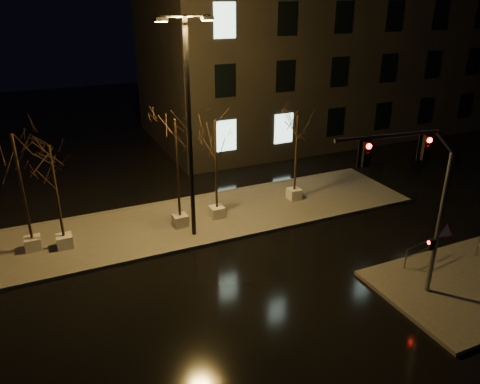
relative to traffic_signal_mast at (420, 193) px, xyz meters
name	(u,v)px	position (x,y,z in m)	size (l,w,h in m)	color
ground	(252,285)	(-4.64, 3.02, -4.18)	(90.00, 90.00, 0.00)	black
median	(198,219)	(-4.64, 9.02, -4.11)	(22.00, 5.00, 0.15)	#474540
sidewalk_corner	(471,285)	(2.86, -0.48, -4.11)	(7.00, 5.00, 0.15)	#474540
building	(317,32)	(9.36, 21.02, 3.32)	(25.00, 12.00, 15.00)	black
tree_0	(17,162)	(-12.05, 9.07, -0.08)	(1.80, 1.80, 5.20)	#B6B3AA
tree_1	(53,170)	(-10.80, 8.71, -0.50)	(1.80, 1.80, 4.65)	#B6B3AA
tree_2	(176,145)	(-5.69, 8.57, -0.06)	(1.80, 1.80, 5.23)	#B6B3AA
tree_3	(215,143)	(-3.79, 8.71, -0.27)	(1.80, 1.80, 4.96)	#B6B3AA
tree_4	(297,135)	(0.76, 9.09, -0.54)	(1.80, 1.80, 4.59)	#B6B3AA
traffic_signal_mast	(420,193)	(0.00, 0.00, 0.00)	(4.99, 0.77, 6.14)	#5A5D61
streetlight_main	(189,118)	(-5.38, 7.53, 1.34)	(2.33, 0.38, 9.31)	black
guard_rail_a	(422,249)	(2.26, 1.52, -3.47)	(1.99, 0.33, 0.87)	#5A5D61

